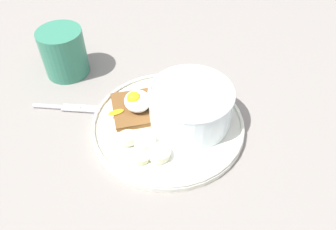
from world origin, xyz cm
name	(u,v)px	position (x,y,z in cm)	size (l,w,h in cm)	color
ground_plane	(168,130)	(0.00, 0.00, 1.00)	(120.00, 120.00, 2.00)	gray
plate	(168,124)	(0.00, 0.00, 2.80)	(26.73, 26.73, 1.60)	silver
oatmeal_bowl	(191,107)	(-0.50, -3.95, 6.46)	(14.39, 14.39, 6.84)	white
toast_slice	(138,108)	(4.24, 4.57, 3.60)	(9.14, 9.14, 1.05)	brown
poached_egg	(137,101)	(4.20, 4.74, 5.49)	(5.33, 7.95, 3.41)	white
banana_slice_front	(145,142)	(-4.04, 4.79, 3.86)	(4.39, 4.52, 2.02)	beige
banana_slice_left	(141,157)	(-6.65, 5.90, 3.51)	(3.97, 3.96, 1.11)	beige
banana_slice_back	(159,153)	(-6.79, 2.98, 3.80)	(4.40, 4.51, 1.85)	#EDE7C0
banana_slice_right	(128,138)	(-2.46, 7.35, 3.75)	(3.76, 3.62, 1.77)	beige
coffee_mug	(63,52)	(20.06, 17.01, 6.93)	(11.46, 9.11, 9.63)	#327C5F
knife	(66,107)	(8.59, 17.62, 2.40)	(4.95, 12.33, 0.80)	silver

